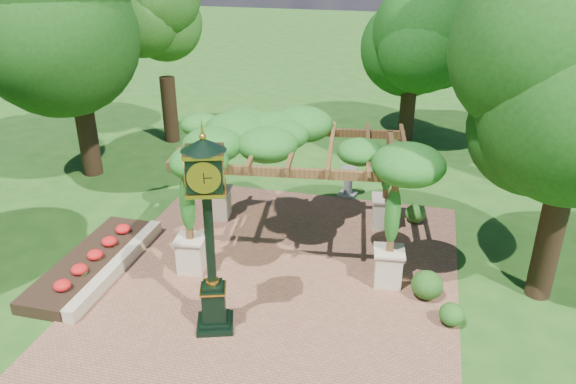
# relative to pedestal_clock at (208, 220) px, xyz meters

# --- Properties ---
(ground) EXTENTS (120.00, 120.00, 0.00)m
(ground) POSITION_rel_pedestal_clock_xyz_m (0.96, 1.17, -3.04)
(ground) COLOR #1E4714
(ground) RESTS_ON ground
(brick_plaza) EXTENTS (10.00, 12.00, 0.04)m
(brick_plaza) POSITION_rel_pedestal_clock_xyz_m (0.96, 2.17, -3.02)
(brick_plaza) COLOR brown
(brick_plaza) RESTS_ON ground
(border_wall) EXTENTS (0.35, 5.00, 0.40)m
(border_wall) POSITION_rel_pedestal_clock_xyz_m (-3.64, 1.67, -2.84)
(border_wall) COLOR #C6B793
(border_wall) RESTS_ON ground
(flower_bed) EXTENTS (1.50, 5.00, 0.36)m
(flower_bed) POSITION_rel_pedestal_clock_xyz_m (-4.54, 1.67, -2.86)
(flower_bed) COLOR red
(flower_bed) RESTS_ON ground
(pedestal_clock) EXTENTS (1.27, 1.27, 5.09)m
(pedestal_clock) POSITION_rel_pedestal_clock_xyz_m (0.00, 0.00, 0.00)
(pedestal_clock) COLOR black
(pedestal_clock) RESTS_ON brick_plaza
(pergola) EXTENTS (6.97, 4.87, 4.10)m
(pergola) POSITION_rel_pedestal_clock_xyz_m (1.01, 4.29, 0.32)
(pergola) COLOR beige
(pergola) RESTS_ON brick_plaza
(sundial) EXTENTS (0.74, 0.74, 1.13)m
(sundial) POSITION_rel_pedestal_clock_xyz_m (2.06, 8.44, -2.55)
(sundial) COLOR gray
(sundial) RESTS_ON ground
(shrub_front) EXTENTS (0.85, 0.85, 0.58)m
(shrub_front) POSITION_rel_pedestal_clock_xyz_m (5.73, 1.53, -2.71)
(shrub_front) COLOR #1F5217
(shrub_front) RESTS_ON brick_plaza
(shrub_mid) EXTENTS (1.12, 1.12, 0.77)m
(shrub_mid) POSITION_rel_pedestal_clock_xyz_m (5.09, 2.55, -2.62)
(shrub_mid) COLOR #1F4A14
(shrub_mid) RESTS_ON brick_plaza
(shrub_back) EXTENTS (0.74, 0.74, 0.63)m
(shrub_back) POSITION_rel_pedestal_clock_xyz_m (4.60, 6.88, -2.69)
(shrub_back) COLOR #2B5E1B
(shrub_back) RESTS_ON brick_plaza
(tree_west_near) EXTENTS (5.24, 5.24, 9.34)m
(tree_west_near) POSITION_rel_pedestal_clock_xyz_m (-8.38, 8.05, 3.38)
(tree_west_near) COLOR #301F13
(tree_west_near) RESTS_ON ground
(tree_west_far) EXTENTS (3.90, 3.90, 7.82)m
(tree_west_far) POSITION_rel_pedestal_clock_xyz_m (-6.91, 12.47, 2.30)
(tree_west_far) COLOR black
(tree_west_far) RESTS_ON ground
(tree_north) EXTENTS (4.39, 4.39, 7.21)m
(tree_north) POSITION_rel_pedestal_clock_xyz_m (3.76, 15.29, 1.90)
(tree_north) COLOR black
(tree_north) RESTS_ON ground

